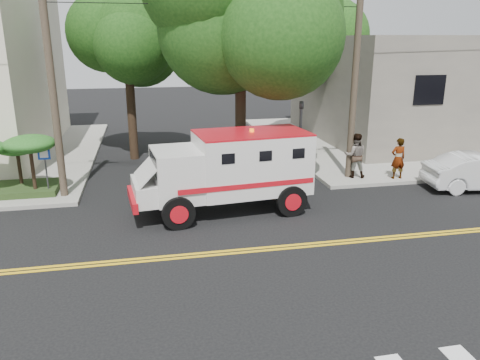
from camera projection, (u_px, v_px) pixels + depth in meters
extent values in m
plane|color=black|center=(235.00, 252.00, 13.68)|extent=(100.00, 100.00, 0.00)
cube|color=gray|center=(407.00, 138.00, 28.92)|extent=(17.00, 17.00, 0.15)
cube|color=#625C54|center=(430.00, 87.00, 28.79)|extent=(14.00, 12.00, 6.00)
cylinder|color=#382D23|center=(52.00, 81.00, 16.92)|extent=(0.28, 0.28, 9.00)
cylinder|color=#382D23|center=(355.00, 76.00, 19.41)|extent=(0.28, 0.28, 9.00)
cylinder|color=black|center=(241.00, 102.00, 19.05)|extent=(0.44, 0.44, 7.00)
sphere|color=#14380F|center=(241.00, 11.00, 18.04)|extent=(5.32, 5.32, 5.32)
cylinder|color=black|center=(131.00, 105.00, 23.54)|extent=(0.44, 0.44, 5.60)
sphere|color=#14380F|center=(127.00, 47.00, 22.73)|extent=(3.92, 3.92, 3.92)
sphere|color=#14380F|center=(144.00, 38.00, 22.25)|extent=(3.36, 3.36, 3.36)
cylinder|color=black|center=(319.00, 89.00, 29.46)|extent=(0.44, 0.44, 5.95)
sphere|color=#14380F|center=(321.00, 39.00, 28.60)|extent=(4.20, 4.20, 4.20)
sphere|color=#14380F|center=(339.00, 32.00, 28.08)|extent=(3.60, 3.60, 3.60)
cylinder|color=#3F3F42|center=(300.00, 145.00, 19.14)|extent=(0.12, 0.12, 3.60)
imported|color=#3F3F42|center=(301.00, 112.00, 18.75)|extent=(0.15, 0.18, 0.90)
cylinder|color=#3F3F42|center=(47.00, 174.00, 18.01)|extent=(0.06, 0.06, 2.00)
cube|color=#0C33A5|center=(44.00, 154.00, 17.72)|extent=(0.45, 0.03, 0.45)
cube|color=#1E3314|center=(17.00, 189.00, 18.53)|extent=(3.20, 2.00, 0.24)
cylinder|color=black|center=(19.00, 167.00, 18.69)|extent=(0.14, 0.14, 1.36)
ellipsoid|color=#1B4B16|center=(17.00, 148.00, 18.47)|extent=(1.55, 1.55, 0.54)
cylinder|color=black|center=(33.00, 168.00, 17.94)|extent=(0.14, 0.14, 1.68)
ellipsoid|color=#1B4B16|center=(29.00, 144.00, 17.67)|extent=(1.91, 1.91, 0.66)
cube|color=silver|center=(252.00, 162.00, 16.70)|extent=(4.10, 2.68, 2.09)
cube|color=silver|center=(177.00, 174.00, 15.98)|extent=(1.81, 2.35, 1.69)
cube|color=black|center=(154.00, 163.00, 15.63)|extent=(0.23, 1.69, 0.70)
cube|color=silver|center=(147.00, 191.00, 15.82)|extent=(1.10, 2.08, 0.70)
cube|color=#B50D18|center=(133.00, 199.00, 15.75)|extent=(0.40, 2.15, 0.35)
cube|color=#B50D18|center=(252.00, 133.00, 16.39)|extent=(4.10, 2.68, 0.06)
cylinder|color=black|center=(178.00, 213.00, 15.19)|extent=(1.12, 0.43, 1.10)
cylinder|color=black|center=(167.00, 192.00, 17.23)|extent=(1.12, 0.43, 1.10)
cylinder|color=black|center=(291.00, 201.00, 16.34)|extent=(1.12, 0.43, 1.10)
cylinder|color=black|center=(268.00, 183.00, 18.38)|extent=(1.12, 0.43, 1.10)
imported|color=gray|center=(398.00, 158.00, 20.12)|extent=(0.66, 0.43, 1.79)
imported|color=gray|center=(355.00, 155.00, 20.32)|extent=(1.11, 0.97, 1.94)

